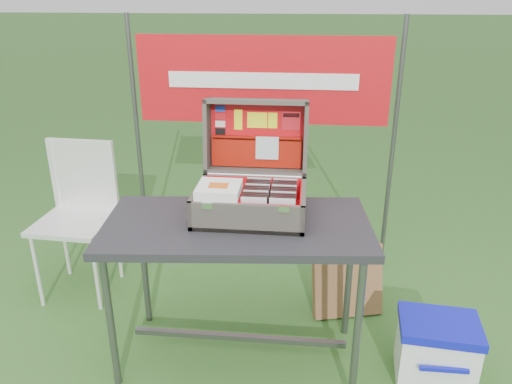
# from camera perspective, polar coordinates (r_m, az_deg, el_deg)

# --- Properties ---
(ground) EXTENTS (80.00, 80.00, 0.00)m
(ground) POSITION_cam_1_polar(r_m,az_deg,el_deg) (2.78, -1.56, -19.04)
(ground) COLOR #346826
(ground) RESTS_ON ground
(table) EXTENTS (1.33, 0.75, 0.80)m
(table) POSITION_cam_1_polar(r_m,az_deg,el_deg) (2.59, -2.05, -11.45)
(table) COLOR #29292F
(table) RESTS_ON ground
(table_top) EXTENTS (1.33, 0.75, 0.04)m
(table_top) POSITION_cam_1_polar(r_m,az_deg,el_deg) (2.40, -2.17, -3.91)
(table_top) COLOR #29292F
(table_top) RESTS_ON ground
(table_leg_fl) EXTENTS (0.04, 0.04, 0.76)m
(table_leg_fl) POSITION_cam_1_polar(r_m,az_deg,el_deg) (2.54, -16.32, -13.86)
(table_leg_fl) COLOR #59595B
(table_leg_fl) RESTS_ON ground
(table_leg_fr) EXTENTS (0.04, 0.04, 0.76)m
(table_leg_fr) POSITION_cam_1_polar(r_m,az_deg,el_deg) (2.39, 11.46, -15.85)
(table_leg_fr) COLOR #59595B
(table_leg_fr) RESTS_ON ground
(table_leg_bl) EXTENTS (0.04, 0.04, 0.76)m
(table_leg_bl) POSITION_cam_1_polar(r_m,az_deg,el_deg) (2.94, -12.67, -8.08)
(table_leg_bl) COLOR #59595B
(table_leg_bl) RESTS_ON ground
(table_leg_br) EXTENTS (0.04, 0.04, 0.76)m
(table_leg_br) POSITION_cam_1_polar(r_m,az_deg,el_deg) (2.82, 10.59, -9.37)
(table_leg_br) COLOR #59595B
(table_leg_br) RESTS_ON ground
(table_brace) EXTENTS (1.13, 0.03, 0.03)m
(table_brace) POSITION_cam_1_polar(r_m,az_deg,el_deg) (2.76, -1.97, -16.27)
(table_brace) COLOR #59595B
(table_brace) RESTS_ON ground
(suitcase) EXTENTS (0.54, 0.54, 0.52)m
(suitcase) POSITION_cam_1_polar(r_m,az_deg,el_deg) (2.41, -0.53, 3.35)
(suitcase) COLOR #50483E
(suitcase) RESTS_ON table
(suitcase_base_bottom) EXTENTS (0.54, 0.38, 0.02)m
(suitcase_base_bottom) POSITION_cam_1_polar(r_m,az_deg,el_deg) (2.45, -0.66, -2.58)
(suitcase_base_bottom) COLOR #50483E
(suitcase_base_bottom) RESTS_ON table_top
(suitcase_base_wall_front) EXTENTS (0.54, 0.02, 0.14)m
(suitcase_base_wall_front) POSITION_cam_1_polar(r_m,az_deg,el_deg) (2.26, -1.19, -3.09)
(suitcase_base_wall_front) COLOR #50483E
(suitcase_base_wall_front) RESTS_ON table_top
(suitcase_base_wall_back) EXTENTS (0.54, 0.02, 0.14)m
(suitcase_base_wall_back) POSITION_cam_1_polar(r_m,az_deg,el_deg) (2.59, -0.21, 0.32)
(suitcase_base_wall_back) COLOR #50483E
(suitcase_base_wall_back) RESTS_ON table_top
(suitcase_base_wall_left) EXTENTS (0.02, 0.38, 0.14)m
(suitcase_base_wall_left) POSITION_cam_1_polar(r_m,az_deg,el_deg) (2.47, -6.63, -1.02)
(suitcase_base_wall_left) COLOR #50483E
(suitcase_base_wall_left) RESTS_ON table_top
(suitcase_base_wall_right) EXTENTS (0.02, 0.38, 0.14)m
(suitcase_base_wall_right) POSITION_cam_1_polar(r_m,az_deg,el_deg) (2.41, 5.42, -1.52)
(suitcase_base_wall_right) COLOR #50483E
(suitcase_base_wall_right) RESTS_ON table_top
(suitcase_liner_floor) EXTENTS (0.49, 0.34, 0.01)m
(suitcase_liner_floor) POSITION_cam_1_polar(r_m,az_deg,el_deg) (2.45, -0.66, -2.30)
(suitcase_liner_floor) COLOR red
(suitcase_liner_floor) RESTS_ON suitcase_base_bottom
(suitcase_latch_left) EXTENTS (0.05, 0.01, 0.03)m
(suitcase_latch_left) POSITION_cam_1_polar(r_m,az_deg,el_deg) (2.25, -5.59, -1.57)
(suitcase_latch_left) COLOR silver
(suitcase_latch_left) RESTS_ON suitcase_base_wall_front
(suitcase_latch_right) EXTENTS (0.05, 0.01, 0.03)m
(suitcase_latch_right) POSITION_cam_1_polar(r_m,az_deg,el_deg) (2.21, 3.20, -1.95)
(suitcase_latch_right) COLOR silver
(suitcase_latch_right) RESTS_ON suitcase_base_wall_front
(suitcase_hinge) EXTENTS (0.48, 0.02, 0.02)m
(suitcase_hinge) POSITION_cam_1_polar(r_m,az_deg,el_deg) (2.58, -0.19, 1.89)
(suitcase_hinge) COLOR silver
(suitcase_hinge) RESTS_ON suitcase_base_wall_back
(suitcase_lid_back) EXTENTS (0.54, 0.07, 0.38)m
(suitcase_lid_back) POSITION_cam_1_polar(r_m,az_deg,el_deg) (2.67, 0.16, 6.55)
(suitcase_lid_back) COLOR #50483E
(suitcase_lid_back) RESTS_ON suitcase_base_wall_back
(suitcase_lid_rim_far) EXTENTS (0.54, 0.15, 0.04)m
(suitcase_lid_rim_far) POSITION_cam_1_polar(r_m,az_deg,el_deg) (2.59, 0.07, 10.31)
(suitcase_lid_rim_far) COLOR #50483E
(suitcase_lid_rim_far) RESTS_ON suitcase_lid_back
(suitcase_lid_rim_near) EXTENTS (0.54, 0.15, 0.04)m
(suitcase_lid_rim_near) POSITION_cam_1_polar(r_m,az_deg,el_deg) (2.64, -0.02, 2.47)
(suitcase_lid_rim_near) COLOR #50483E
(suitcase_lid_rim_near) RESTS_ON suitcase_lid_back
(suitcase_lid_rim_left) EXTENTS (0.02, 0.19, 0.40)m
(suitcase_lid_rim_left) POSITION_cam_1_polar(r_m,az_deg,el_deg) (2.65, -5.57, 6.47)
(suitcase_lid_rim_left) COLOR #50483E
(suitcase_lid_rim_left) RESTS_ON suitcase_lid_back
(suitcase_lid_rim_right) EXTENTS (0.02, 0.19, 0.40)m
(suitcase_lid_rim_right) POSITION_cam_1_polar(r_m,az_deg,el_deg) (2.60, 5.72, 6.16)
(suitcase_lid_rim_right) COLOR #50483E
(suitcase_lid_rim_right) RESTS_ON suitcase_lid_back
(suitcase_lid_liner) EXTENTS (0.49, 0.05, 0.34)m
(suitcase_lid_liner) POSITION_cam_1_polar(r_m,az_deg,el_deg) (2.65, 0.13, 6.51)
(suitcase_lid_liner) COLOR red
(suitcase_lid_liner) RESTS_ON suitcase_lid_back
(suitcase_liner_wall_front) EXTENTS (0.49, 0.01, 0.12)m
(suitcase_liner_wall_front) POSITION_cam_1_polar(r_m,az_deg,el_deg) (2.27, -1.15, -2.70)
(suitcase_liner_wall_front) COLOR red
(suitcase_liner_wall_front) RESTS_ON suitcase_base_bottom
(suitcase_liner_wall_back) EXTENTS (0.49, 0.01, 0.12)m
(suitcase_liner_wall_back) POSITION_cam_1_polar(r_m,az_deg,el_deg) (2.58, -0.25, 0.42)
(suitcase_liner_wall_back) COLOR red
(suitcase_liner_wall_back) RESTS_ON suitcase_base_bottom
(suitcase_liner_wall_left) EXTENTS (0.01, 0.34, 0.12)m
(suitcase_liner_wall_left) POSITION_cam_1_polar(r_m,az_deg,el_deg) (2.46, -6.33, -0.80)
(suitcase_liner_wall_left) COLOR red
(suitcase_liner_wall_left) RESTS_ON suitcase_base_bottom
(suitcase_liner_wall_right) EXTENTS (0.01, 0.34, 0.12)m
(suitcase_liner_wall_right) POSITION_cam_1_polar(r_m,az_deg,el_deg) (2.41, 5.11, -1.27)
(suitcase_liner_wall_right) COLOR red
(suitcase_liner_wall_right) RESTS_ON suitcase_base_bottom
(suitcase_lid_pocket) EXTENTS (0.47, 0.05, 0.16)m
(suitcase_lid_pocket) POSITION_cam_1_polar(r_m,az_deg,el_deg) (2.65, 0.06, 4.55)
(suitcase_lid_pocket) COLOR #961307
(suitcase_lid_pocket) RESTS_ON suitcase_lid_liner
(suitcase_pocket_edge) EXTENTS (0.46, 0.02, 0.02)m
(suitcase_pocket_edge) POSITION_cam_1_polar(r_m,az_deg,el_deg) (2.63, 0.07, 6.16)
(suitcase_pocket_edge) COLOR #961307
(suitcase_pocket_edge) RESTS_ON suitcase_lid_pocket
(suitcase_pocket_cd) EXTENTS (0.12, 0.02, 0.12)m
(suitcase_pocket_cd) POSITION_cam_1_polar(r_m,az_deg,el_deg) (2.62, 1.28, 5.05)
(suitcase_pocket_cd) COLOR silver
(suitcase_pocket_cd) RESTS_ON suitcase_lid_pocket
(lid_sticker_cc_a) EXTENTS (0.05, 0.01, 0.03)m
(lid_sticker_cc_a) POSITION_cam_1_polar(r_m,az_deg,el_deg) (2.66, -4.12, 9.48)
(lid_sticker_cc_a) COLOR #1933B2
(lid_sticker_cc_a) RESTS_ON suitcase_lid_liner
(lid_sticker_cc_b) EXTENTS (0.05, 0.01, 0.03)m
(lid_sticker_cc_b) POSITION_cam_1_polar(r_m,az_deg,el_deg) (2.66, -4.11, 8.62)
(lid_sticker_cc_b) COLOR red
(lid_sticker_cc_b) RESTS_ON suitcase_lid_liner
(lid_sticker_cc_c) EXTENTS (0.05, 0.01, 0.03)m
(lid_sticker_cc_c) POSITION_cam_1_polar(r_m,az_deg,el_deg) (2.67, -4.11, 7.77)
(lid_sticker_cc_c) COLOR white
(lid_sticker_cc_c) RESTS_ON suitcase_lid_liner
(lid_sticker_cc_d) EXTENTS (0.05, 0.01, 0.03)m
(lid_sticker_cc_d) POSITION_cam_1_polar(r_m,az_deg,el_deg) (2.67, -4.10, 6.92)
(lid_sticker_cc_d) COLOR black
(lid_sticker_cc_d) RESTS_ON suitcase_lid_liner
(lid_card_neon_tall) EXTENTS (0.04, 0.02, 0.10)m
(lid_card_neon_tall) POSITION_cam_1_polar(r_m,az_deg,el_deg) (2.65, -2.05, 8.26)
(lid_card_neon_tall) COLOR yellow
(lid_card_neon_tall) RESTS_ON suitcase_lid_liner
(lid_card_neon_main) EXTENTS (0.11, 0.01, 0.08)m
(lid_card_neon_main) POSITION_cam_1_polar(r_m,az_deg,el_deg) (2.64, 0.14, 8.22)
(lid_card_neon_main) COLOR yellow
(lid_card_neon_main) RESTS_ON suitcase_lid_liner
(lid_card_neon_small) EXTENTS (0.05, 0.01, 0.08)m
(lid_card_neon_small) POSITION_cam_1_polar(r_m,az_deg,el_deg) (2.63, 1.92, 8.17)
(lid_card_neon_small) COLOR yellow
(lid_card_neon_small) RESTS_ON suitcase_lid_liner
(lid_sticker_band) EXTENTS (0.10, 0.01, 0.10)m
(lid_sticker_band) POSITION_cam_1_polar(r_m,az_deg,el_deg) (2.63, 4.03, 8.10)
(lid_sticker_band) COLOR red
(lid_sticker_band) RESTS_ON suitcase_lid_liner
(lid_sticker_band_bar) EXTENTS (0.09, 0.01, 0.02)m
(lid_sticker_band_bar) POSITION_cam_1_polar(r_m,az_deg,el_deg) (2.62, 4.05, 8.75)
(lid_sticker_band_bar) COLOR black
(lid_sticker_band_bar) RESTS_ON suitcase_lid_liner
(cd_left_0) EXTENTS (0.12, 0.01, 0.14)m
(cd_left_0) POSITION_cam_1_polar(r_m,az_deg,el_deg) (2.28, -0.25, -2.22)
(cd_left_0) COLOR silver
(cd_left_0) RESTS_ON suitcase_liner_floor
(cd_left_1) EXTENTS (0.12, 0.01, 0.14)m
(cd_left_1) POSITION_cam_1_polar(r_m,az_deg,el_deg) (2.30, -0.20, -2.00)
(cd_left_1) COLOR black
(cd_left_1) RESTS_ON suitcase_liner_floor
(cd_left_2) EXTENTS (0.12, 0.01, 0.14)m
(cd_left_2) POSITION_cam_1_polar(r_m,az_deg,el_deg) (2.32, -0.14, -1.79)
(cd_left_2) COLOR black
(cd_left_2) RESTS_ON suitcase_liner_floor
(cd_left_3) EXTENTS (0.12, 0.01, 0.14)m
(cd_left_3) POSITION_cam_1_polar(r_m,az_deg,el_deg) (2.34, -0.09, -1.58)
(cd_left_3) COLOR black
(cd_left_3) RESTS_ON suitcase_liner_floor
(cd_left_4) EXTENTS (0.12, 0.01, 0.14)m
(cd_left_4) POSITION_cam_1_polar(r_m,az_deg,el_deg) (2.36, -0.03, -1.37)
(cd_left_4) COLOR silver
(cd_left_4) RESTS_ON suitcase_liner_floor
(cd_left_5) EXTENTS (0.12, 0.01, 0.14)m
(cd_left_5) POSITION_cam_1_polar(r_m,az_deg,el_deg) (2.38, 0.02, -1.17)
(cd_left_5) COLOR black
(cd_left_5) RESTS_ON suitcase_liner_floor
(cd_left_6) EXTENTS (0.12, 0.01, 0.14)m
(cd_left_6) POSITION_cam_1_polar(r_m,az_deg,el_deg) (2.40, 0.07, -0.97)
(cd_left_6) COLOR black
(cd_left_6) RESTS_ON suitcase_liner_floor
(cd_left_7) EXTENTS (0.12, 0.01, 0.14)m
(cd_left_7) POSITION_cam_1_polar(r_m,az_deg,el_deg) (2.42, 0.12, -0.78)
(cd_left_7) COLOR black
(cd_left_7) RESTS_ON suitcase_liner_floor
(cd_left_8) EXTENTS (0.12, 0.01, 0.14)m
(cd_left_8) POSITION_cam_1_polar(r_m,az_deg,el_deg) (2.43, 0.17, -0.59)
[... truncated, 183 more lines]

